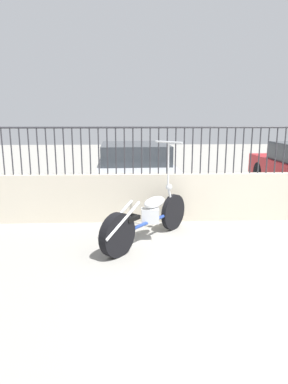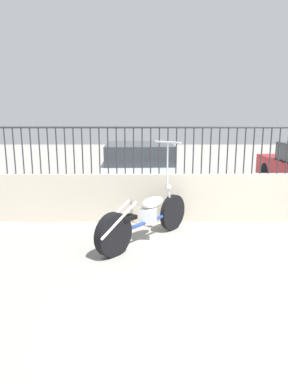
# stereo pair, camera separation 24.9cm
# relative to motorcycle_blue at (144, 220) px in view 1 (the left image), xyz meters

# --- Properties ---
(low_wall) EXTENTS (9.82, 0.18, 0.92)m
(low_wall) POSITION_rel_motorcycle_blue_xyz_m (2.14, 1.19, 0.07)
(low_wall) COLOR beige
(low_wall) RESTS_ON ground_plane
(fence_railing) EXTENTS (9.82, 0.04, 0.88)m
(fence_railing) POSITION_rel_motorcycle_blue_xyz_m (2.14, 1.19, 1.09)
(fence_railing) COLOR #2D2D33
(fence_railing) RESTS_ON low_wall
(motorcycle_blue) EXTENTS (1.46, 1.72, 1.58)m
(motorcycle_blue) POSITION_rel_motorcycle_blue_xyz_m (0.00, 0.00, 0.00)
(motorcycle_blue) COLOR black
(motorcycle_blue) RESTS_ON ground_plane
(car_silver) EXTENTS (2.04, 4.12, 1.28)m
(car_silver) POSITION_rel_motorcycle_blue_xyz_m (-0.10, 3.81, 0.26)
(car_silver) COLOR black
(car_silver) RESTS_ON ground_plane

